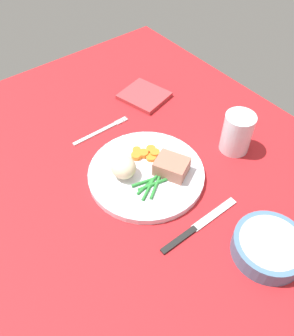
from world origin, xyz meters
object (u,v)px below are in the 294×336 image
Objects in this scene: salad_bowl at (269,246)px; meat_portion at (172,167)px; water_glass at (236,135)px; napkin at (144,96)px; dinner_plate at (147,173)px; knife at (198,226)px; fork at (101,131)px.

meat_portion is at bearing -175.56° from salad_bowl.
water_glass is 0.83× the size of napkin.
meat_portion is at bearing 49.40° from dinner_plate.
napkin is at bearing 143.50° from dinner_plate.
meat_portion is at bearing -97.97° from water_glass.
salad_bowl is at bearing 4.44° from meat_portion.
water_glass is 0.73× the size of salad_bowl.
meat_portion is 0.70× the size of water_glass.
water_glass is (-11.29, 22.95, 4.15)cm from knife.
salad_bowl is 1.15× the size of napkin.
water_glass reaches higher than knife.
meat_portion is 18.63cm from water_glass.
dinner_plate is 29.61cm from napkin.
water_glass is at bearing 9.55° from napkin.
knife is at bearing -0.93° from dinner_plate.
dinner_plate is at bearing 176.35° from knife.
knife is at bearing -18.05° from meat_portion.
water_glass is (2.58, 18.43, 0.96)cm from meat_portion.
dinner_plate is 1.62× the size of fork.
fork is 34.59cm from water_glass.
dinner_plate is at bearing -36.50° from napkin.
salad_bowl is at bearing 11.83° from dinner_plate.
napkin reaches higher than fork.
salad_bowl reaches higher than napkin.
water_glass is at bearing 145.45° from salad_bowl.
meat_portion is 0.58× the size of napkin.
meat_portion reaches higher than dinner_plate.
napkin reaches higher than knife.
fork is 1.62× the size of water_glass.
meat_portion is at bearing -25.99° from napkin.
water_glass reaches higher than salad_bowl.
knife is 1.45× the size of salad_bowl.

